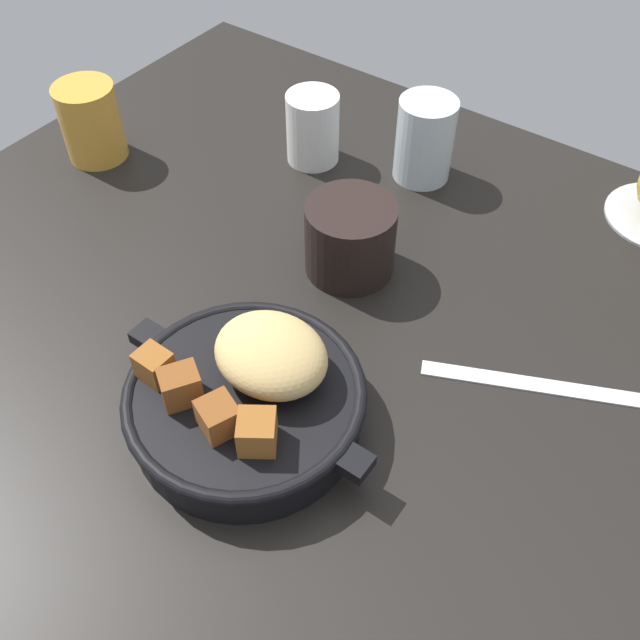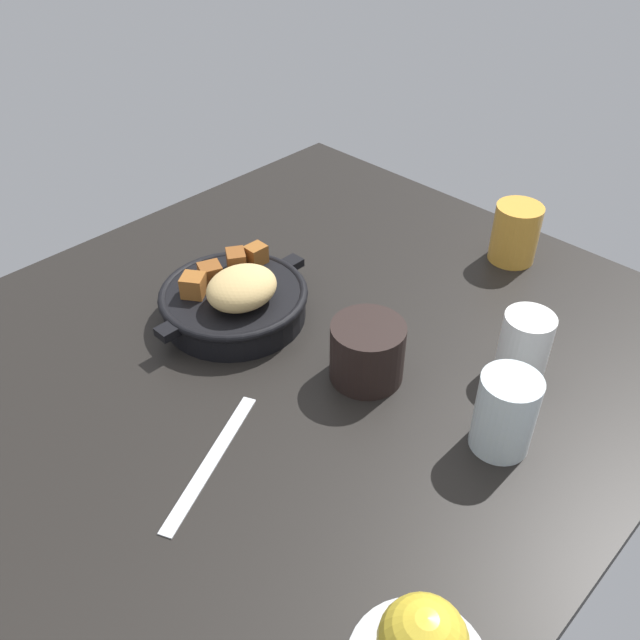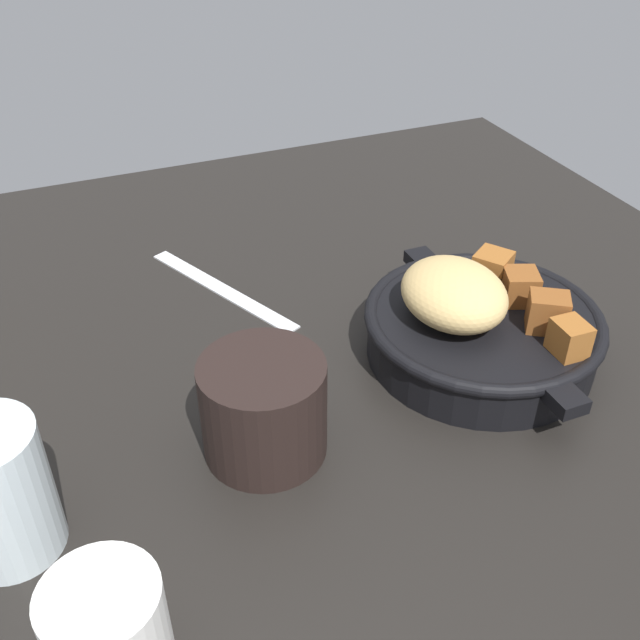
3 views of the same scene
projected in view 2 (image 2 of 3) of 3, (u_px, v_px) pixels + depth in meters
ground_plane at (291, 360)px, 88.42cm from camera, size 100.19×87.48×2.40cm
cast_iron_skillet at (235, 298)px, 91.54cm from camera, size 24.62×20.37×9.02cm
butter_knife at (211, 460)px, 73.42cm from camera, size 19.07×9.83×0.36cm
white_creamer_pitcher at (525, 344)px, 82.46cm from camera, size 6.24×6.24×8.47cm
water_glass_tall at (505, 413)px, 72.54cm from camera, size 6.67×6.67×9.71cm
juice_glass_amber at (515, 233)px, 102.46cm from camera, size 7.11×7.11×9.15cm
coffee_mug_dark at (367, 352)px, 81.88cm from camera, size 9.18×9.18×7.83cm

